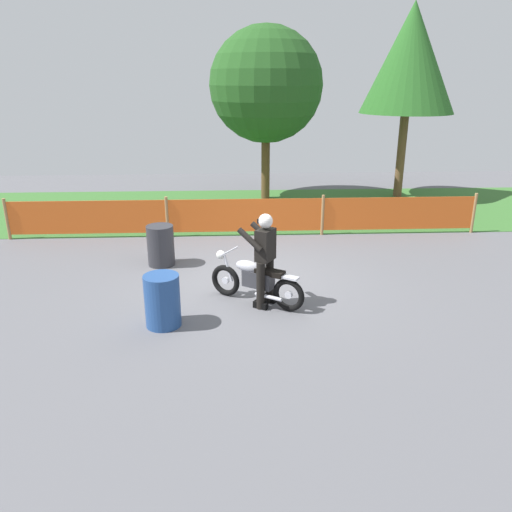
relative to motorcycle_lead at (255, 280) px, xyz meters
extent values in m
cube|color=#5B5B60|center=(-0.06, 0.92, -0.45)|extent=(24.00, 24.00, 0.02)
cube|color=#386B2D|center=(-0.06, 6.82, -0.43)|extent=(24.00, 5.48, 0.01)
cylinder|color=#997547|center=(-6.03, 4.07, 0.09)|extent=(0.08, 0.08, 1.05)
cylinder|color=#997547|center=(-2.05, 4.07, 0.09)|extent=(0.08, 0.08, 1.05)
cylinder|color=#997547|center=(1.93, 4.07, 0.09)|extent=(0.08, 0.08, 1.05)
cylinder|color=#997547|center=(5.91, 4.07, 0.09)|extent=(0.08, 0.08, 1.05)
cube|color=orange|center=(-4.04, 4.07, 0.11)|extent=(3.90, 0.02, 0.85)
cube|color=orange|center=(-0.06, 4.07, 0.11)|extent=(3.90, 0.02, 0.85)
cube|color=orange|center=(3.92, 4.07, 0.11)|extent=(3.90, 0.02, 0.85)
cylinder|color=brown|center=(0.74, 8.29, 0.75)|extent=(0.28, 0.28, 2.39)
sphere|color=#23511E|center=(0.74, 8.29, 3.20)|extent=(3.58, 3.58, 3.58)
cylinder|color=brown|center=(5.29, 8.35, 0.94)|extent=(0.28, 0.28, 2.76)
cone|color=#286023|center=(5.29, 8.35, 3.99)|extent=(3.00, 3.00, 3.34)
torus|color=black|center=(-0.54, 0.35, -0.14)|extent=(0.56, 0.41, 0.60)
cylinder|color=silver|center=(-0.54, 0.35, -0.14)|extent=(0.14, 0.12, 0.13)
torus|color=black|center=(0.56, -0.36, -0.14)|extent=(0.56, 0.41, 0.60)
cylinder|color=silver|center=(0.56, -0.36, -0.14)|extent=(0.14, 0.12, 0.13)
cube|color=#38383D|center=(0.05, -0.03, 0.03)|extent=(0.59, 0.50, 0.30)
ellipsoid|color=#B7B7C1|center=(-0.13, 0.09, 0.24)|extent=(0.53, 0.45, 0.21)
cube|color=black|center=(0.25, -0.16, 0.21)|extent=(0.55, 0.46, 0.09)
cube|color=silver|center=(0.56, -0.36, 0.19)|extent=(0.36, 0.31, 0.04)
cylinder|color=silver|center=(-0.49, 0.32, 0.13)|extent=(0.21, 0.16, 0.53)
sphere|color=white|center=(-0.62, 0.40, 0.35)|extent=(0.23, 0.23, 0.17)
cylinder|color=silver|center=(-0.46, 0.30, 0.45)|extent=(0.33, 0.49, 0.03)
cylinder|color=silver|center=(0.22, -0.29, -0.20)|extent=(0.47, 0.34, 0.07)
cylinder|color=black|center=(0.08, -0.24, -0.01)|extent=(0.21, 0.21, 0.86)
cube|color=black|center=(0.08, -0.24, -0.38)|extent=(0.28, 0.23, 0.12)
cylinder|color=black|center=(0.26, 0.03, -0.01)|extent=(0.21, 0.21, 0.86)
cube|color=black|center=(0.26, 0.03, -0.38)|extent=(0.28, 0.23, 0.12)
cube|color=black|center=(0.17, -0.11, 0.70)|extent=(0.40, 0.43, 0.56)
cylinder|color=black|center=(-0.10, -0.19, 0.82)|extent=(0.46, 0.35, 0.38)
cylinder|color=black|center=(0.14, 0.18, 0.82)|extent=(0.46, 0.35, 0.38)
sphere|color=white|center=(0.17, -0.11, 1.13)|extent=(0.35, 0.35, 0.25)
cube|color=black|center=(0.09, -0.05, 1.13)|extent=(0.12, 0.17, 0.08)
cylinder|color=navy|center=(-1.55, -0.80, 0.00)|extent=(0.58, 0.58, 0.88)
cylinder|color=#2D2D33|center=(-1.95, 2.06, 0.00)|extent=(0.58, 0.58, 0.88)
camera|label=1|loc=(-0.39, -8.26, 3.43)|focal=35.03mm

